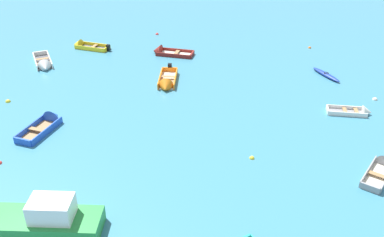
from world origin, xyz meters
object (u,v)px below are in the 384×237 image
motor_launch_green_back_row_right (33,220)px  rowboat_maroon_midfield_left (164,52)px  kayak_deep_blue_near_right (326,75)px  rowboat_yellow_far_left (84,46)px  rowboat_white_near_left (44,65)px  mooring_buoy_trailing (157,34)px  rowboat_orange_cluster_inner (167,83)px  mooring_buoy_near_foreground (252,158)px  rowboat_blue_foreground_center (48,123)px  mooring_buoy_midfield (8,102)px  mooring_buoy_between_boats_right (0,163)px  mooring_buoy_outer_edge (375,100)px  mooring_buoy_between_boats_left (310,48)px  rowboat_white_outer_right (358,112)px  rowboat_grey_near_camera (382,167)px

motor_launch_green_back_row_right → rowboat_maroon_midfield_left: (-1.37, 25.84, -0.49)m
kayak_deep_blue_near_right → rowboat_yellow_far_left: bearing=177.4°
rowboat_white_near_left → mooring_buoy_trailing: bearing=58.2°
rowboat_yellow_far_left → mooring_buoy_trailing: 8.59m
rowboat_orange_cluster_inner → rowboat_yellow_far_left: bearing=149.2°
motor_launch_green_back_row_right → rowboat_white_near_left: motor_launch_green_back_row_right is taller
rowboat_orange_cluster_inner → mooring_buoy_near_foreground: bearing=-46.3°
rowboat_yellow_far_left → mooring_buoy_near_foreground: 25.68m
rowboat_blue_foreground_center → mooring_buoy_midfield: rowboat_blue_foreground_center is taller
mooring_buoy_midfield → rowboat_white_near_left: bearing=98.5°
rowboat_maroon_midfield_left → mooring_buoy_between_boats_right: bearing=-101.2°
rowboat_orange_cluster_inner → mooring_buoy_trailing: (-5.29, 12.84, -0.25)m
motor_launch_green_back_row_right → rowboat_white_near_left: bearing=120.1°
rowboat_maroon_midfield_left → mooring_buoy_outer_edge: rowboat_maroon_midfield_left is taller
mooring_buoy_between_boats_right → mooring_buoy_midfield: mooring_buoy_midfield is taller
rowboat_blue_foreground_center → kayak_deep_blue_near_right: (19.87, 14.45, -0.06)m
rowboat_yellow_far_left → mooring_buoy_between_boats_left: 23.97m
rowboat_white_near_left → mooring_buoy_trailing: (7.37, 11.87, -0.24)m
motor_launch_green_back_row_right → mooring_buoy_trailing: motor_launch_green_back_row_right is taller
motor_launch_green_back_row_right → rowboat_white_outer_right: bearing=45.6°
rowboat_white_near_left → mooring_buoy_trailing: 13.97m
rowboat_orange_cluster_inner → kayak_deep_blue_near_right: size_ratio=1.50×
rowboat_yellow_far_left → rowboat_grey_near_camera: (28.20, -15.05, -0.01)m
kayak_deep_blue_near_right → mooring_buoy_between_boats_right: 28.21m
rowboat_grey_near_camera → mooring_buoy_trailing: size_ratio=10.67×
mooring_buoy_outer_edge → mooring_buoy_near_foreground: 13.94m
rowboat_maroon_midfield_left → mooring_buoy_between_boats_right: rowboat_maroon_midfield_left is taller
rowboat_white_outer_right → rowboat_orange_cluster_inner: size_ratio=0.74×
rowboat_blue_foreground_center → mooring_buoy_between_boats_left: bearing=49.8°
rowboat_grey_near_camera → mooring_buoy_between_boats_left: bearing=103.4°
rowboat_orange_cluster_inner → mooring_buoy_trailing: 13.89m
rowboat_blue_foreground_center → mooring_buoy_outer_edge: bearing=24.0°
rowboat_white_outer_right → mooring_buoy_between_boats_left: bearing=106.2°
rowboat_orange_cluster_inner → mooring_buoy_trailing: rowboat_orange_cluster_inner is taller
kayak_deep_blue_near_right → mooring_buoy_midfield: size_ratio=7.42×
mooring_buoy_between_boats_left → mooring_buoy_outer_edge: size_ratio=0.81×
motor_launch_green_back_row_right → kayak_deep_blue_near_right: size_ratio=2.28×
rowboat_blue_foreground_center → rowboat_white_near_left: size_ratio=0.98×
rowboat_blue_foreground_center → mooring_buoy_trailing: bearing=87.1°
rowboat_grey_near_camera → mooring_buoy_between_boats_left: size_ratio=12.20×
mooring_buoy_between_boats_left → rowboat_orange_cluster_inner: bearing=-132.7°
rowboat_blue_foreground_center → mooring_buoy_outer_edge: 26.01m
kayak_deep_blue_near_right → mooring_buoy_midfield: (-25.04, -11.93, -0.16)m
rowboat_orange_cluster_inner → rowboat_blue_foreground_center: rowboat_blue_foreground_center is taller
mooring_buoy_trailing → mooring_buoy_near_foreground: 26.11m
kayak_deep_blue_near_right → mooring_buoy_between_boats_left: (-1.65, 7.14, -0.16)m
rowboat_orange_cluster_inner → rowboat_grey_near_camera: bearing=-26.2°
mooring_buoy_outer_edge → mooring_buoy_trailing: bearing=154.0°
rowboat_grey_near_camera → kayak_deep_blue_near_right: rowboat_grey_near_camera is taller
motor_launch_green_back_row_right → mooring_buoy_between_boats_left: bearing=67.3°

